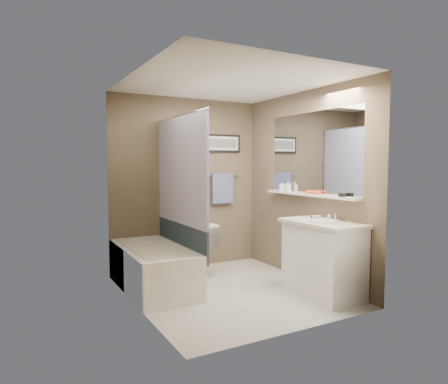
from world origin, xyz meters
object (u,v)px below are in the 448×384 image
candle_bowl_near (342,195)px  glass_jar (282,187)px  soap_bottle (288,186)px  hair_brush_front (313,192)px  vanity (323,260)px  toilet (194,248)px  bathtub (153,268)px

candle_bowl_near → glass_jar: 1.10m
glass_jar → soap_bottle: (0.00, -0.12, 0.02)m
soap_bottle → candle_bowl_near: bearing=-90.0°
soap_bottle → hair_brush_front: bearing=-90.0°
vanity → glass_jar: size_ratio=9.00×
hair_brush_front → glass_jar: bearing=90.0°
toilet → hair_brush_front: 1.76m
glass_jar → toilet: bearing=154.6°
bathtub → candle_bowl_near: 2.35m
candle_bowl_near → toilet: bearing=123.9°
hair_brush_front → vanity: bearing=-115.6°
hair_brush_front → soap_bottle: (0.00, 0.50, 0.05)m
toilet → candle_bowl_near: size_ratio=7.76×
toilet → hair_brush_front: (1.08, -1.14, 0.79)m
vanity → glass_jar: 1.28m
bathtub → soap_bottle: soap_bottle is taller
hair_brush_front → glass_jar: size_ratio=2.20×
vanity → hair_brush_front: 0.85m
bathtub → hair_brush_front: bearing=-22.1°
toilet → candle_bowl_near: bearing=117.7°
bathtub → glass_jar: size_ratio=15.00×
toilet → soap_bottle: 1.51m
toilet → soap_bottle: bearing=143.4°
bathtub → hair_brush_front: (1.79, -0.76, 0.89)m
bathtub → vanity: vanity is taller
toilet → hair_brush_front: hair_brush_front is taller
toilet → vanity: (0.90, -1.52, 0.05)m
vanity → candle_bowl_near: bearing=-24.0°
hair_brush_front → soap_bottle: size_ratio=1.62×
hair_brush_front → soap_bottle: 0.50m
toilet → soap_bottle: size_ratio=5.13×
bathtub → soap_bottle: size_ratio=11.02×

